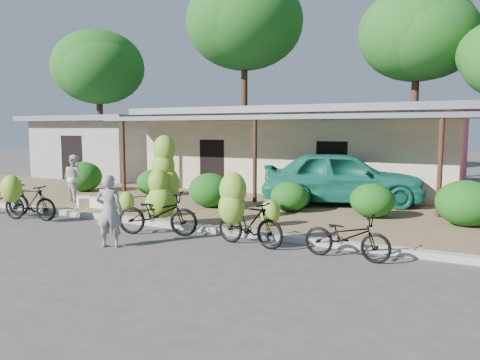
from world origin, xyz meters
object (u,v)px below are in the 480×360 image
at_px(tree_far_center, 242,21).
at_px(sack_near, 103,202).
at_px(teal_van, 342,177).
at_px(bike_right, 244,215).
at_px(tree_back_left, 97,66).
at_px(bystander, 75,178).
at_px(vendor, 109,211).
at_px(bike_center, 160,198).
at_px(bike_far_right, 347,236).
at_px(tree_center_right, 414,33).
at_px(bike_left, 26,200).
at_px(sack_far, 84,201).

height_order(tree_far_center, sack_near, tree_far_center).
bearing_deg(teal_van, bike_right, 154.05).
height_order(sack_near, teal_van, teal_van).
relative_size(tree_back_left, bystander, 5.28).
xyz_separation_m(vendor, teal_van, (3.00, 7.24, 0.19)).
bearing_deg(bystander, bike_center, 176.37).
bearing_deg(bike_center, bike_far_right, -109.46).
distance_m(tree_far_center, tree_center_right, 9.12).
distance_m(bike_far_right, vendor, 4.97).
bearing_deg(tree_far_center, bike_right, -62.31).
bearing_deg(tree_far_center, bike_center, -69.70).
bearing_deg(bike_far_right, bike_right, 96.72).
distance_m(bike_far_right, sack_near, 8.24).
relative_size(bike_center, sack_near, 2.80).
relative_size(vendor, teal_van, 0.31).
bearing_deg(bike_right, tree_back_left, 60.68).
xyz_separation_m(tree_center_right, bystander, (-8.75, -13.09, -6.17)).
bearing_deg(tree_far_center, bike_left, -85.13).
height_order(tree_center_right, teal_van, tree_center_right).
bearing_deg(teal_van, bike_far_right, 174.80).
height_order(tree_center_right, sack_near, tree_center_right).
relative_size(sack_near, bystander, 0.55).
distance_m(sack_far, bystander, 1.37).
bearing_deg(bike_far_right, tree_back_left, 58.74).
xyz_separation_m(bike_left, sack_near, (0.72, 2.14, -0.33)).
xyz_separation_m(bike_center, teal_van, (2.89, 5.62, 0.12)).
bearing_deg(sack_far, bike_center, -20.07).
distance_m(bike_center, sack_near, 3.83).
height_order(bike_left, bike_right, bike_right).
bearing_deg(bike_far_right, sack_far, 81.26).
distance_m(tree_back_left, bike_right, 20.71).
distance_m(tree_far_center, bystander, 14.68).
relative_size(bike_center, vendor, 1.51).
relative_size(bike_far_right, vendor, 1.10).
distance_m(sack_far, teal_van, 8.19).
bearing_deg(bike_left, teal_van, -60.07).
height_order(tree_back_left, sack_near, tree_back_left).
bearing_deg(bike_center, tree_center_right, -30.56).
relative_size(bike_right, sack_far, 2.31).
relative_size(tree_center_right, vendor, 5.81).
xyz_separation_m(tree_back_left, bike_far_right, (18.07, -11.90, -5.72)).
xyz_separation_m(bike_left, bike_center, (4.15, 0.56, 0.26)).
relative_size(bike_left, sack_near, 2.06).
relative_size(tree_far_center, teal_van, 2.17).
xyz_separation_m(tree_far_center, bystander, (0.25, -12.59, -7.56)).
bearing_deg(bike_far_right, teal_van, 18.77).
height_order(bike_far_right, bystander, bystander).
distance_m(bike_right, bike_far_right, 2.18).
bearing_deg(tree_back_left, bike_right, -37.19).
xyz_separation_m(sack_near, teal_van, (6.32, 4.04, 0.71)).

